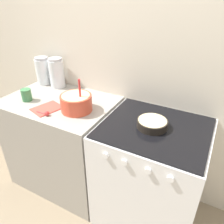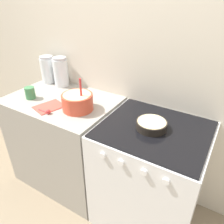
# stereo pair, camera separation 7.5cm
# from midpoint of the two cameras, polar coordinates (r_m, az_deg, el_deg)

# --- Properties ---
(ground_plane) EXTENTS (12.00, 12.00, 0.00)m
(ground_plane) POSITION_cam_midpoint_polar(r_m,az_deg,el_deg) (2.06, -5.31, -26.39)
(ground_plane) COLOR gray
(wall_back) EXTENTS (4.83, 0.05, 2.40)m
(wall_back) POSITION_cam_midpoint_polar(r_m,az_deg,el_deg) (1.79, 5.82, 13.32)
(wall_back) COLOR beige
(wall_back) RESTS_ON ground_plane
(countertop_cabinet) EXTENTS (0.92, 0.65, 0.88)m
(countertop_cabinet) POSITION_cam_midpoint_polar(r_m,az_deg,el_deg) (2.11, -10.89, -7.47)
(countertop_cabinet) COLOR #9E998E
(countertop_cabinet) RESTS_ON ground_plane
(stove) EXTENTS (0.74, 0.66, 0.88)m
(stove) POSITION_cam_midpoint_polar(r_m,az_deg,el_deg) (1.78, 10.92, -16.06)
(stove) COLOR silver
(stove) RESTS_ON ground_plane
(mixing_bowl) EXTENTS (0.24, 0.24, 0.26)m
(mixing_bowl) POSITION_cam_midpoint_polar(r_m,az_deg,el_deg) (1.67, -7.74, 2.87)
(mixing_bowl) COLOR #D84C33
(mixing_bowl) RESTS_ON countertop_cabinet
(baking_pan) EXTENTS (0.21, 0.21, 0.06)m
(baking_pan) POSITION_cam_midpoint_polar(r_m,az_deg,el_deg) (1.48, 11.72, -3.26)
(baking_pan) COLOR black
(baking_pan) RESTS_ON stove
(storage_jar_left) EXTENTS (0.14, 0.14, 0.26)m
(storage_jar_left) POSITION_cam_midpoint_polar(r_m,az_deg,el_deg) (2.23, -15.39, 10.23)
(storage_jar_left) COLOR silver
(storage_jar_left) RESTS_ON countertop_cabinet
(storage_jar_middle) EXTENTS (0.14, 0.14, 0.27)m
(storage_jar_middle) POSITION_cam_midpoint_polar(r_m,az_deg,el_deg) (2.12, -12.16, 9.74)
(storage_jar_middle) COLOR silver
(storage_jar_middle) RESTS_ON countertop_cabinet
(tin_can) EXTENTS (0.08, 0.08, 0.10)m
(tin_can) POSITION_cam_midpoint_polar(r_m,az_deg,el_deg) (1.95, -19.58, 4.72)
(tin_can) COLOR #3F7F4C
(tin_can) RESTS_ON countertop_cabinet
(recipe_page) EXTENTS (0.22, 0.25, 0.01)m
(recipe_page) POSITION_cam_midpoint_polar(r_m,az_deg,el_deg) (1.78, -14.96, 1.35)
(recipe_page) COLOR #CC4C3F
(recipe_page) RESTS_ON countertop_cabinet
(measuring_spoon) EXTENTS (0.12, 0.04, 0.04)m
(measuring_spoon) POSITION_cam_midpoint_polar(r_m,az_deg,el_deg) (1.68, -15.37, 0.09)
(measuring_spoon) COLOR red
(measuring_spoon) RESTS_ON countertop_cabinet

